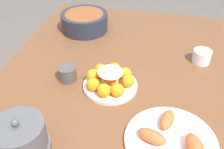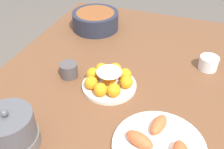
{
  "view_description": "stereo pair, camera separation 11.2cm",
  "coord_description": "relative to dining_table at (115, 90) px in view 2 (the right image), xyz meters",
  "views": [
    {
      "loc": [
        -0.91,
        -0.2,
        1.45
      ],
      "look_at": [
        -0.04,
        0.0,
        0.76
      ],
      "focal_mm": 42.0,
      "sensor_mm": 36.0,
      "label": 1
    },
    {
      "loc": [
        -0.88,
        -0.3,
        1.45
      ],
      "look_at": [
        -0.04,
        0.0,
        0.76
      ],
      "focal_mm": 42.0,
      "sensor_mm": 36.0,
      "label": 2
    }
  ],
  "objects": [
    {
      "name": "warming_pot",
      "position": [
        -0.46,
        0.2,
        0.14
      ],
      "size": [
        0.18,
        0.18,
        0.16
      ],
      "color": "#66605B",
      "rests_on": "dining_table"
    },
    {
      "name": "seafood_platter",
      "position": [
        -0.31,
        -0.27,
        0.1
      ],
      "size": [
        0.31,
        0.31,
        0.06
      ],
      "color": "silver",
      "rests_on": "dining_table"
    },
    {
      "name": "cake_plate",
      "position": [
        -0.07,
        0.0,
        0.11
      ],
      "size": [
        0.23,
        0.23,
        0.09
      ],
      "color": "silver",
      "rests_on": "dining_table"
    },
    {
      "name": "cup_near",
      "position": [
        0.21,
        -0.38,
        0.11
      ],
      "size": [
        0.09,
        0.09,
        0.06
      ],
      "color": "white",
      "rests_on": "dining_table"
    },
    {
      "name": "cup_far",
      "position": [
        -0.06,
        0.2,
        0.11
      ],
      "size": [
        0.08,
        0.08,
        0.06
      ],
      "color": "#4C4747",
      "rests_on": "dining_table"
    },
    {
      "name": "dining_table",
      "position": [
        0.0,
        0.0,
        0.0
      ],
      "size": [
        1.47,
        1.06,
        0.72
      ],
      "color": "brown",
      "rests_on": "ground_plane"
    },
    {
      "name": "serving_bowl",
      "position": [
        0.4,
        0.26,
        0.13
      ],
      "size": [
        0.27,
        0.27,
        0.1
      ],
      "color": "#232838",
      "rests_on": "dining_table"
    }
  ]
}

